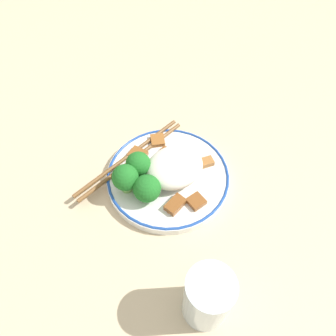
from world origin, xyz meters
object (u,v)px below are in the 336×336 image
broccoli_back_center (125,178)px  chopsticks (130,158)px  broccoli_back_right (147,189)px  broccoli_back_left (138,165)px  drinking_glass (207,298)px  plate (168,176)px

broccoli_back_center → chopsticks: bearing=57.3°
broccoli_back_right → chopsticks: 0.09m
broccoli_back_left → broccoli_back_right: 0.05m
broccoli_back_left → chopsticks: (0.00, 0.04, -0.03)m
broccoli_back_center → broccoli_back_right: (0.02, -0.03, -0.01)m
broccoli_back_center → broccoli_back_right: bearing=-57.1°
chopsticks → drinking_glass: 0.29m
broccoli_back_center → drinking_glass: size_ratio=0.54×
plate → drinking_glass: bearing=-108.7°
broccoli_back_right → chopsticks: broccoli_back_right is taller
chopsticks → drinking_glass: size_ratio=2.30×
broccoli_back_right → plate: bearing=22.2°
broccoli_back_left → broccoli_back_center: broccoli_back_center is taller
chopsticks → drinking_glass: bearing=-96.5°
chopsticks → broccoli_back_left: bearing=-94.0°
plate → broccoli_back_right: size_ratio=4.31×
broccoli_back_left → broccoli_back_center: bearing=-155.3°
broccoli_back_center → drinking_glass: bearing=-89.2°
plate → broccoli_back_right: broccoli_back_right is taller
plate → drinking_glass: 0.23m
broccoli_back_center → drinking_glass: (0.00, -0.23, 0.00)m
broccoli_back_left → drinking_glass: (-0.03, -0.24, 0.01)m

